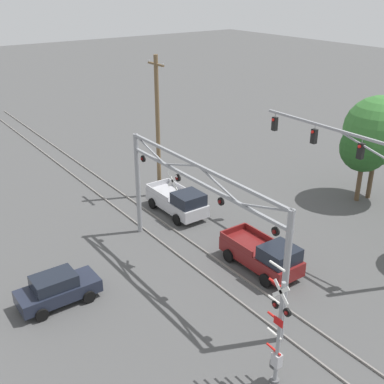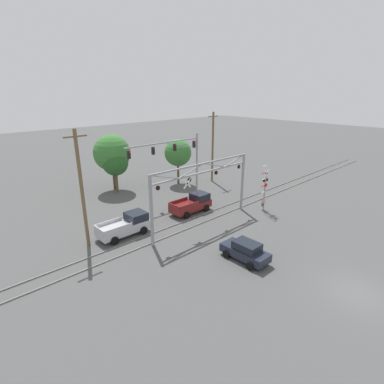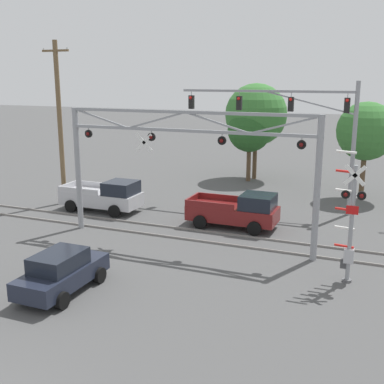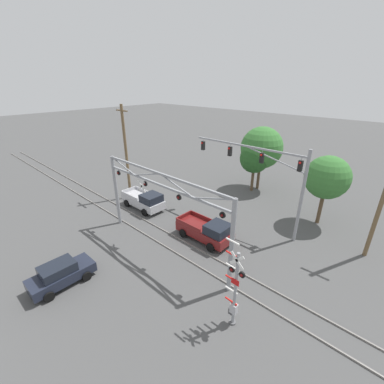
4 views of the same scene
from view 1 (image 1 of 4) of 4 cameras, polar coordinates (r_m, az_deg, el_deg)
The scene contains 11 objects.
rail_track_near at distance 25.36m, azimuth 1.21°, elevation -9.59°, with size 80.00×0.08×0.10m, color gray.
rail_track_far at distance 26.11m, azimuth 3.76°, elevation -8.55°, with size 80.00×0.08×0.10m, color gray.
crossing_gantry at distance 23.23m, azimuth 0.71°, elevation -1.50°, with size 12.09×0.30×6.16m.
crossing_signal_mast at distance 18.57m, azimuth 10.15°, elevation -16.43°, with size 1.17×0.35×5.04m.
traffic_signal_span at distance 25.62m, azimuth 20.64°, elevation 2.07°, with size 10.27×0.39×7.42m.
pickup_truck_lead at distance 25.52m, azimuth 8.53°, elevation -7.41°, with size 4.62×2.13×1.84m.
pickup_truck_following at distance 31.05m, azimuth -1.57°, elevation -1.13°, with size 4.69×2.13×1.84m.
sedan_waiting at distance 23.82m, azimuth -15.67°, elevation -10.99°, with size 1.87×3.80×1.54m.
utility_pole_left at distance 32.54m, azimuth -4.08°, elevation 7.74°, with size 1.80×0.28×9.69m.
background_tree_far_left_verge at distance 34.31m, azimuth 21.23°, elevation 6.80°, with size 4.61×4.61×7.18m.
background_tree_far_right_verge at distance 33.90m, azimuth 19.74°, elevation 4.93°, with size 3.23×3.23×5.44m.
Camera 1 is at (16.83, 1.62, 14.09)m, focal length 45.00 mm.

